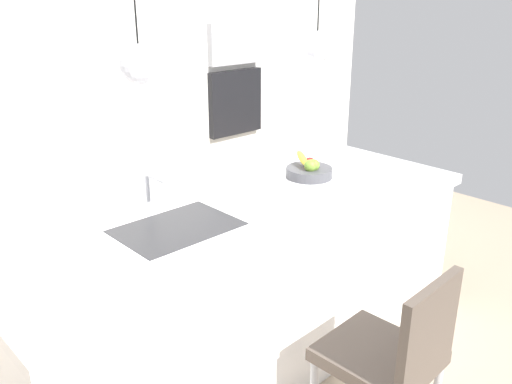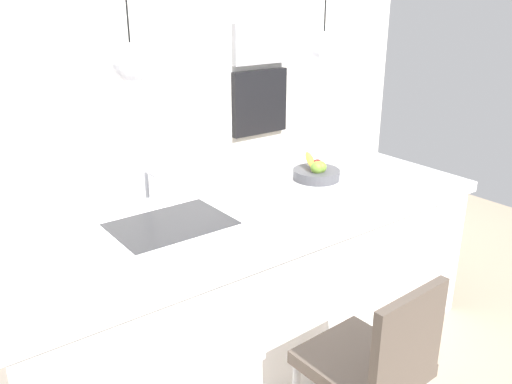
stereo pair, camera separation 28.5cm
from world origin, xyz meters
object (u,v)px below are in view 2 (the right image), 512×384
object	(u,v)px
fruit_bowl	(316,172)
microwave	(259,43)
oven	(259,102)
chair_near	(375,362)

from	to	relation	value
fruit_bowl	microwave	bearing A→B (deg)	64.46
oven	chair_near	xyz separation A→B (m)	(-1.35, -2.56, -0.52)
fruit_bowl	chair_near	world-z (taller)	fruit_bowl
oven	microwave	bearing A→B (deg)	0.00
oven	fruit_bowl	bearing A→B (deg)	-115.54
fruit_bowl	oven	bearing A→B (deg)	64.46
oven	chair_near	distance (m)	2.94
chair_near	oven	bearing A→B (deg)	62.24
fruit_bowl	microwave	xyz separation A→B (m)	(0.72, 1.52, 0.60)
microwave	oven	distance (m)	0.50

